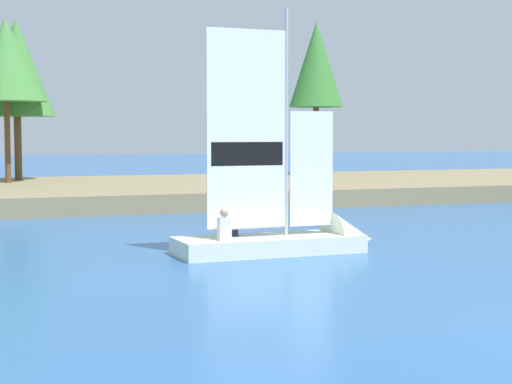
# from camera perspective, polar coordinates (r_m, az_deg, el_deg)

# --- Properties ---
(shore_bank) EXTENTS (80.00, 13.44, 0.68)m
(shore_bank) POSITION_cam_1_polar(r_m,az_deg,el_deg) (35.56, -6.40, 0.10)
(shore_bank) COLOR #897A56
(shore_bank) RESTS_ON ground
(shoreline_tree_centre) EXTENTS (3.41, 3.41, 6.96)m
(shoreline_tree_centre) POSITION_cam_1_polar(r_m,az_deg,el_deg) (36.90, -16.86, 8.68)
(shoreline_tree_centre) COLOR brown
(shoreline_tree_centre) RESTS_ON shore_bank
(shoreline_tree_midright) EXTENTS (3.35, 3.35, 7.23)m
(shoreline_tree_midright) POSITION_cam_1_polar(r_m,az_deg,el_deg) (38.82, -16.19, 8.23)
(shoreline_tree_midright) COLOR brown
(shoreline_tree_midright) RESTS_ON shore_bank
(shoreline_tree_right) EXTENTS (2.72, 2.72, 7.72)m
(shoreline_tree_right) POSITION_cam_1_polar(r_m,az_deg,el_deg) (42.23, 4.17, 8.72)
(shoreline_tree_right) COLOR brown
(shoreline_tree_right) RESTS_ON shore_bank
(sailboat) EXTENTS (4.93, 1.65, 6.16)m
(sailboat) POSITION_cam_1_polar(r_m,az_deg,el_deg) (19.51, 3.17, -2.94)
(sailboat) COLOR silver
(sailboat) RESTS_ON ground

